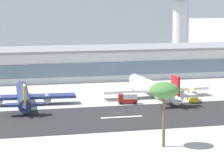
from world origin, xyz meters
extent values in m
plane|color=#B2AFA8|center=(0.00, 0.00, 0.00)|extent=(1400.00, 1400.00, 0.00)
cube|color=#262628|center=(0.00, -5.89, 0.04)|extent=(800.00, 32.11, 0.08)
cube|color=white|center=(-0.57, -5.89, 0.09)|extent=(12.00, 1.20, 0.01)
cube|color=#B7BABC|center=(-3.35, 71.91, 5.83)|extent=(170.77, 27.59, 11.66)
cube|color=slate|center=(-3.35, 57.97, 5.24)|extent=(165.64, 0.30, 5.24)
cube|color=gray|center=(-3.35, 71.91, 12.16)|extent=(172.47, 27.87, 1.00)
cylinder|color=silver|center=(63.16, 115.95, 16.15)|extent=(6.78, 6.78, 32.30)
cube|color=#A8B2BC|center=(14.59, 173.98, 17.46)|extent=(143.69, 27.44, 34.92)
cylinder|color=navy|center=(-25.54, 19.58, 2.89)|extent=(5.93, 37.50, 3.73)
sphere|color=navy|center=(-24.44, 38.21, 2.89)|extent=(3.55, 3.55, 3.55)
cone|color=navy|center=(-26.64, 0.94, 2.89)|extent=(3.75, 6.91, 3.36)
cube|color=navy|center=(-25.59, 18.83, 2.52)|extent=(32.83, 7.51, 0.82)
cylinder|color=gray|center=(-18.27, 18.40, 1.87)|extent=(2.73, 5.36, 2.43)
cube|color=navy|center=(-26.56, 2.43, 3.27)|extent=(11.23, 3.73, 0.66)
cube|color=gold|center=(-26.56, 2.43, 5.88)|extent=(0.89, 5.07, 5.97)
cylinder|color=black|center=(-25.65, 17.71, 0.51)|extent=(0.67, 0.67, 1.03)
cylinder|color=white|center=(18.19, 22.16, 3.15)|extent=(5.52, 40.76, 4.06)
sphere|color=white|center=(17.46, 42.47, 3.15)|extent=(3.86, 3.86, 3.86)
cone|color=white|center=(18.91, 1.85, 3.15)|extent=(3.92, 7.44, 3.66)
cube|color=white|center=(18.21, 21.35, 2.74)|extent=(37.08, 7.41, 0.89)
cylinder|color=gray|center=(26.51, 21.64, 2.03)|extent=(2.84, 5.78, 2.64)
cylinder|color=gray|center=(9.92, 21.05, 2.03)|extent=(2.84, 5.78, 2.64)
cube|color=white|center=(18.86, 3.48, 3.56)|extent=(12.65, 3.80, 0.72)
cube|color=red|center=(18.86, 3.48, 6.40)|extent=(0.85, 5.51, 6.50)
cylinder|color=black|center=(18.26, 20.13, 0.56)|extent=(0.73, 0.73, 1.12)
cube|color=gold|center=(27.83, 11.54, 1.15)|extent=(4.78, 8.89, 1.40)
cylinder|color=silver|center=(27.56, 10.56, 2.90)|extent=(3.57, 6.13, 2.10)
cube|color=gold|center=(28.70, 14.66, 2.75)|extent=(2.85, 2.61, 1.80)
cylinder|color=black|center=(29.88, 14.06, 0.45)|extent=(0.51, 0.94, 0.90)
cylinder|color=black|center=(27.38, 14.76, 0.45)|extent=(0.51, 0.94, 0.90)
cylinder|color=black|center=(28.29, 8.33, 0.45)|extent=(0.51, 0.94, 0.90)
cylinder|color=black|center=(25.78, 9.03, 0.45)|extent=(0.51, 0.94, 0.90)
cube|color=#B2231E|center=(6.44, 12.55, 1.05)|extent=(6.35, 3.53, 1.20)
cube|color=silver|center=(7.15, 12.41, 2.45)|extent=(4.69, 3.11, 1.60)
cube|color=#B2231E|center=(4.32, 12.98, 2.40)|extent=(2.08, 2.49, 1.50)
cylinder|color=black|center=(4.62, 14.14, 0.45)|extent=(0.94, 0.45, 0.90)
cylinder|color=black|center=(4.15, 11.79, 0.45)|extent=(0.94, 0.45, 0.90)
cylinder|color=black|center=(8.74, 13.32, 0.45)|extent=(0.94, 0.45, 0.90)
cylinder|color=black|center=(8.27, 10.96, 0.45)|extent=(0.94, 0.45, 0.90)
cylinder|color=brown|center=(0.51, -37.86, 6.41)|extent=(0.64, 0.64, 12.83)
ellipsoid|color=#427538|center=(0.51, -37.86, 12.83)|extent=(6.55, 6.55, 3.60)
camera|label=1|loc=(-39.73, -150.52, 32.88)|focal=88.04mm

